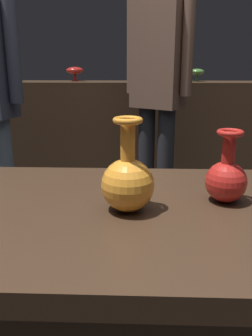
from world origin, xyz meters
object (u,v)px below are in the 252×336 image
object	(u,v)px
shelf_vase_right	(197,72)
visitor_center_back	(158,80)
vase_centerpiece	(128,181)
shelf_vase_left	(75,71)
vase_tall_behind	(226,178)
shelf_vase_far_left	(12,68)
shelf_vase_center	(135,66)

from	to	relation	value
shelf_vase_right	visitor_center_back	xyz separation A→B (m)	(-0.37, -0.76, -0.04)
vase_centerpiece	shelf_vase_left	size ratio (longest dim) A/B	1.47
vase_tall_behind	shelf_vase_right	xyz separation A→B (m)	(0.27, 2.21, 0.20)
shelf_vase_left	shelf_vase_far_left	bearing A→B (deg)	-173.25
shelf_vase_right	shelf_vase_center	xyz separation A→B (m)	(-0.52, -0.06, 0.05)
visitor_center_back	vase_tall_behind	bearing A→B (deg)	127.47
shelf_vase_center	visitor_center_back	bearing A→B (deg)	-77.65
shelf_vase_left	shelf_vase_far_left	size ratio (longest dim) A/B	0.64
shelf_vase_center	visitor_center_back	distance (m)	0.71
vase_centerpiece	visitor_center_back	world-z (taller)	visitor_center_back
vase_centerpiece	shelf_vase_center	bearing A→B (deg)	90.21
shelf_vase_left	shelf_vase_right	size ratio (longest dim) A/B	1.18
shelf_vase_left	shelf_vase_center	size ratio (longest dim) A/B	0.59
vase_tall_behind	shelf_vase_far_left	bearing A→B (deg)	120.69
vase_tall_behind	shelf_vase_right	world-z (taller)	shelf_vase_right
vase_centerpiece	shelf_vase_right	xyz separation A→B (m)	(0.51, 2.27, 0.19)
vase_tall_behind	shelf_vase_right	bearing A→B (deg)	82.91
shelf_vase_center	vase_tall_behind	bearing A→B (deg)	-83.46
shelf_vase_center	shelf_vase_far_left	bearing A→B (deg)	178.71
visitor_center_back	shelf_vase_center	bearing A→B (deg)	-43.88
vase_centerpiece	shelf_vase_far_left	world-z (taller)	shelf_vase_far_left
shelf_vase_center	visitor_center_back	size ratio (longest dim) A/B	0.14
shelf_vase_far_left	shelf_vase_left	bearing A→B (deg)	6.75
shelf_vase_left	visitor_center_back	bearing A→B (deg)	-49.18
shelf_vase_left	visitor_center_back	size ratio (longest dim) A/B	0.08
vase_tall_behind	shelf_vase_left	distance (m)	2.37
vase_centerpiece	shelf_vase_left	distance (m)	2.36
visitor_center_back	vase_centerpiece	bearing A→B (deg)	118.34
shelf_vase_center	shelf_vase_far_left	world-z (taller)	shelf_vase_center
vase_centerpiece	shelf_vase_far_left	xyz separation A→B (m)	(-1.05, 2.23, 0.23)
vase_centerpiece	shelf_vase_left	world-z (taller)	shelf_vase_left
shelf_vase_far_left	visitor_center_back	world-z (taller)	visitor_center_back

